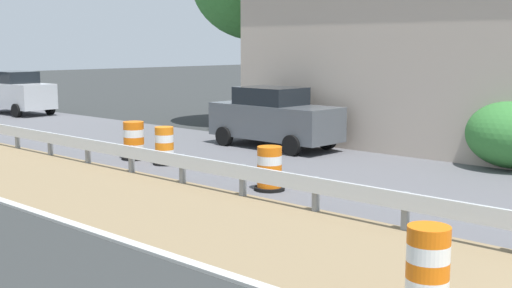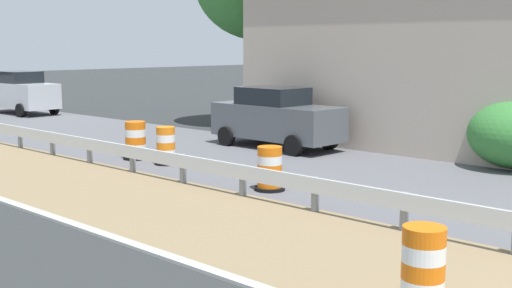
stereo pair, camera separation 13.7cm
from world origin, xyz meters
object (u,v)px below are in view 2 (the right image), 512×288
at_px(traffic_barrel_close, 270,171).
at_px(utility_pole_near, 391,7).
at_px(traffic_barrel_nearest, 423,274).
at_px(car_trailing_near_lane, 21,93).
at_px(car_mid_far_lane, 276,118).
at_px(traffic_barrel_far, 136,142).
at_px(traffic_barrel_mid, 166,147).

distance_m(traffic_barrel_close, utility_pole_near, 8.75).
bearing_deg(traffic_barrel_nearest, traffic_barrel_close, 57.17).
xyz_separation_m(car_trailing_near_lane, car_mid_far_lane, (0.40, -16.15, -0.05)).
height_order(traffic_barrel_nearest, traffic_barrel_far, traffic_barrel_far).
xyz_separation_m(traffic_barrel_close, utility_pole_near, (7.59, 1.59, 4.06)).
bearing_deg(traffic_barrel_close, traffic_barrel_far, 85.52).
relative_size(traffic_barrel_nearest, utility_pole_near, 0.13).
height_order(traffic_barrel_close, car_trailing_near_lane, car_trailing_near_lane).
bearing_deg(traffic_barrel_far, traffic_barrel_mid, -87.66).
xyz_separation_m(traffic_barrel_mid, utility_pole_near, (7.09, -2.75, 4.03)).
relative_size(traffic_barrel_nearest, traffic_barrel_mid, 1.04).
bearing_deg(car_mid_far_lane, traffic_barrel_far, -107.88).
bearing_deg(traffic_barrel_nearest, car_mid_far_lane, 49.10).
bearing_deg(traffic_barrel_nearest, utility_pole_near, 33.61).
distance_m(traffic_barrel_mid, utility_pole_near, 8.61).
bearing_deg(traffic_barrel_close, car_mid_far_lane, 40.04).
distance_m(traffic_barrel_nearest, car_trailing_near_lane, 27.64).
relative_size(traffic_barrel_close, car_mid_far_lane, 0.23).
bearing_deg(car_trailing_near_lane, car_mid_far_lane, 0.15).
relative_size(traffic_barrel_far, utility_pole_near, 0.13).
xyz_separation_m(car_mid_far_lane, utility_pole_near, (2.68, -2.54, 3.53)).
bearing_deg(traffic_barrel_mid, traffic_barrel_nearest, -112.95).
xyz_separation_m(traffic_barrel_far, utility_pole_near, (7.15, -4.07, 4.01)).
relative_size(traffic_barrel_close, traffic_barrel_far, 0.92).
distance_m(traffic_barrel_nearest, traffic_barrel_close, 7.19).
bearing_deg(utility_pole_near, traffic_barrel_close, -168.16).
xyz_separation_m(traffic_barrel_nearest, utility_pole_near, (11.49, 7.64, 4.02)).
height_order(traffic_barrel_close, traffic_barrel_mid, traffic_barrel_mid).
relative_size(car_trailing_near_lane, utility_pole_near, 0.50).
bearing_deg(traffic_barrel_far, utility_pole_near, -29.66).
distance_m(traffic_barrel_far, car_trailing_near_lane, 15.18).
distance_m(traffic_barrel_close, car_trailing_near_lane, 20.78).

